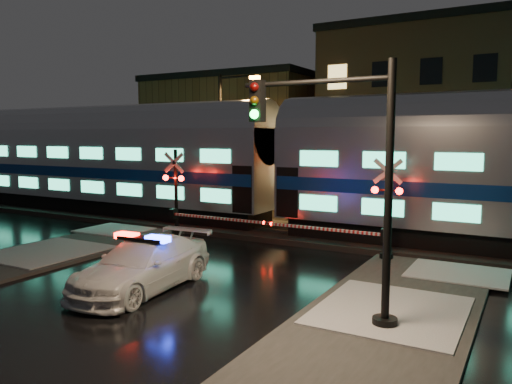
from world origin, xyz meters
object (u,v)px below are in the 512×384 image
crossing_signal_right (376,218)px  traffic_light (347,188)px  crossing_signal_left (181,201)px  streetlight (224,134)px  police_car (143,265)px

crossing_signal_right → traffic_light: bearing=-80.6°
crossing_signal_right → crossing_signal_left: size_ratio=0.98×
traffic_light → streetlight: size_ratio=0.78×
crossing_signal_left → traffic_light: traffic_light is taller
police_car → crossing_signal_left: size_ratio=0.95×
crossing_signal_right → streetlight: streetlight is taller
crossing_signal_left → streetlight: size_ratio=0.69×
police_car → streetlight: size_ratio=0.66×
police_car → crossing_signal_left: 7.76m
crossing_signal_right → traffic_light: 6.69m
crossing_signal_right → crossing_signal_left: 8.78m
crossing_signal_right → streetlight: (-10.83, 6.70, 3.02)m
traffic_light → crossing_signal_left: bearing=161.5°
police_car → streetlight: streetlight is taller
traffic_light → streetlight: bearing=146.7°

